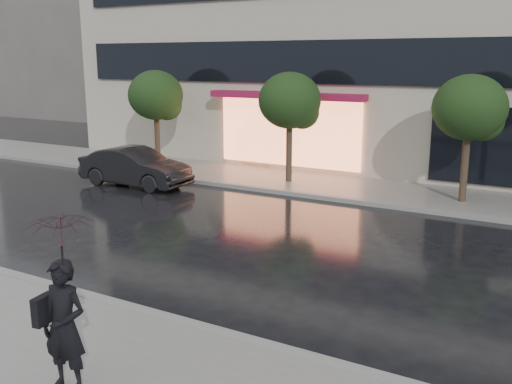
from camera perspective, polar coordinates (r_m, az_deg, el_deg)
The scene contains 11 objects.
ground at distance 10.95m, azimuth -6.37°, elevation -10.71°, with size 120.00×120.00×0.00m, color black.
sidewalk_near at distance 8.82m, azimuth -19.50°, elevation -17.29°, with size 60.00×4.50×0.12m, color slate.
sidewalk_far at distance 19.73m, azimuth 11.42°, elevation 0.15°, with size 60.00×3.50×0.12m, color slate.
curb_near at distance 10.21m, azimuth -9.76°, elevation -12.24°, with size 60.00×0.25×0.14m, color gray.
curb_far at distance 18.11m, azimuth 9.65°, elevation -0.90°, with size 60.00×0.25×0.14m, color gray.
bg_building_left at distance 48.12m, azimuth -15.63°, elevation 14.60°, with size 14.00×10.00×12.00m, color #59544F.
tree_far_west at distance 23.48m, azimuth -9.83°, elevation 9.34°, with size 2.20×2.20×3.99m.
tree_mid_west at distance 20.20m, azimuth 3.58°, elevation 8.91°, with size 2.20×2.20×3.99m.
tree_mid_east at distance 18.36m, azimuth 20.77°, elevation 7.66°, with size 2.20×2.20×3.99m.
parked_car at distance 20.62m, azimuth -11.99°, elevation 2.45°, with size 1.45×4.15×1.37m, color black.
pedestrian_with_umbrella at distance 7.76m, azimuth -18.79°, elevation -8.62°, with size 0.99×1.00×2.42m.
Camera 1 is at (5.98, -8.03, 4.42)m, focal length 40.00 mm.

